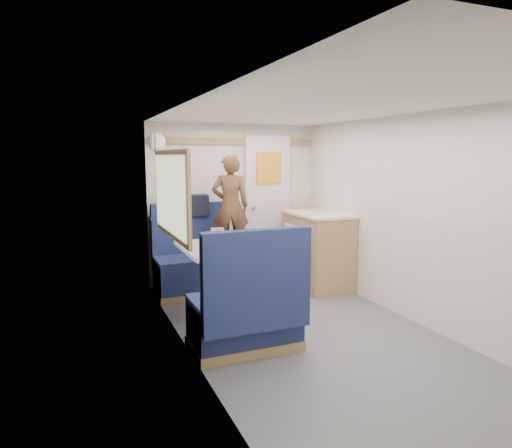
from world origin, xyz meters
name	(u,v)px	position (x,y,z in m)	size (l,w,h in m)	color
floor	(323,344)	(0.00, 0.00, 0.00)	(4.50, 4.50, 0.00)	#515156
ceiling	(329,105)	(0.00, 0.00, 2.00)	(4.50, 4.50, 0.00)	silver
wall_back	(234,203)	(0.00, 2.25, 1.00)	(2.20, 0.02, 2.00)	silver
wall_left	(196,238)	(-1.10, 0.00, 1.00)	(0.02, 4.50, 2.00)	silver
wall_right	(430,222)	(1.10, 0.00, 1.00)	(0.02, 4.50, 2.00)	silver
oak_trim_low	(235,215)	(0.00, 2.23, 0.85)	(2.15, 0.02, 0.08)	#A7734B
oak_trim_high	(235,142)	(0.00, 2.23, 1.78)	(2.15, 0.02, 0.08)	#A7734B
side_window	(170,194)	(-1.08, 1.00, 1.25)	(0.04, 1.30, 0.72)	#B4BA9D
rear_door	(268,204)	(0.45, 2.22, 0.97)	(0.62, 0.12, 1.86)	white
dinette_table	(215,262)	(-0.65, 1.00, 0.57)	(0.62, 0.92, 0.72)	white
bench_far	(194,268)	(-0.65, 1.86, 0.30)	(0.90, 0.59, 1.05)	#171D4A
bench_near	(247,316)	(-0.65, 0.14, 0.30)	(0.90, 0.59, 1.05)	#171D4A
ledge	(187,217)	(-0.65, 2.12, 0.88)	(0.90, 0.14, 0.04)	#A7734B
dome_light	(156,142)	(-1.04, 1.85, 1.75)	(0.20, 0.20, 0.20)	white
galley_counter	(317,250)	(0.82, 1.55, 0.47)	(0.57, 0.92, 0.92)	#A7734B
person	(230,206)	(-0.24, 1.73, 1.03)	(0.43, 0.28, 1.17)	brown
duffel_bag	(187,205)	(-0.65, 2.12, 1.02)	(0.50, 0.24, 0.24)	black
tray	(244,251)	(-0.48, 0.64, 0.73)	(0.28, 0.37, 0.02)	white
orange_fruit	(235,243)	(-0.51, 0.81, 0.77)	(0.07, 0.07, 0.07)	orange
cheese_block	(238,247)	(-0.51, 0.74, 0.76)	(0.10, 0.06, 0.04)	#E7CA85
wine_glass	(209,235)	(-0.71, 0.98, 0.84)	(0.08, 0.08, 0.17)	white
tumbler_left	(208,250)	(-0.83, 0.62, 0.77)	(0.06, 0.06, 0.10)	silver
tumbler_right	(219,236)	(-0.54, 1.22, 0.78)	(0.07, 0.07, 0.12)	white
beer_glass	(231,238)	(-0.43, 1.16, 0.77)	(0.06, 0.06, 0.09)	#8A5214
pepper_grinder	(227,243)	(-0.57, 0.90, 0.77)	(0.04, 0.04, 0.10)	black
bread_loaf	(218,234)	(-0.51, 1.38, 0.77)	(0.14, 0.26, 0.11)	brown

